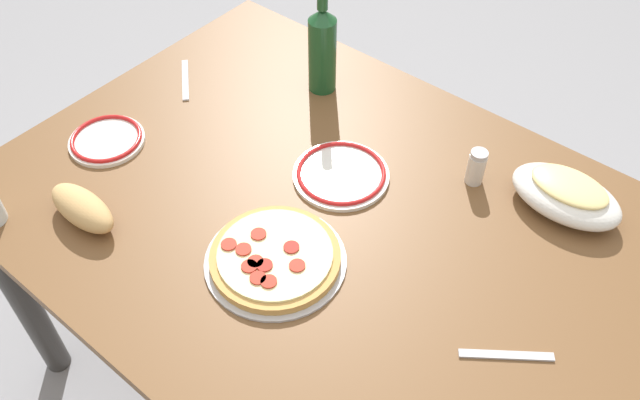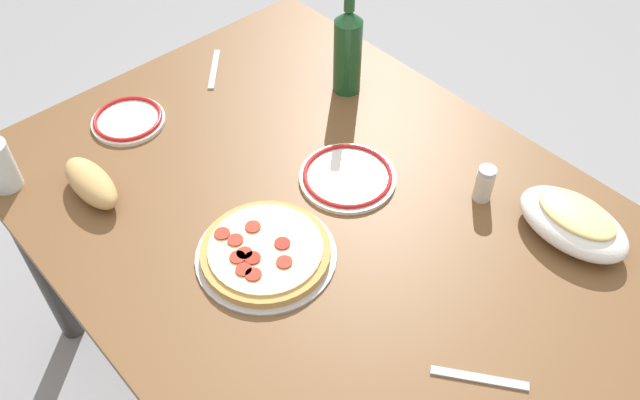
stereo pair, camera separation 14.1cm
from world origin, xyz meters
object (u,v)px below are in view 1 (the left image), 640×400
Objects in this scene: dining_table at (320,241)px; bread_loaf at (82,208)px; spice_shaker at (476,167)px; pepperoni_pizza at (275,258)px; side_plate_near at (107,140)px; baked_pasta_dish at (567,194)px; wine_bottle at (322,48)px; side_plate_far at (341,174)px.

dining_table is 7.79× the size of bread_loaf.
dining_table is 16.29× the size of spice_shaker.
pepperoni_pizza is 1.61× the size of side_plate_near.
bread_loaf is (0.16, -0.18, 0.03)m from side_plate_near.
baked_pasta_dish is 1.32× the size of bread_loaf.
wine_bottle is (-0.29, 0.50, 0.11)m from pepperoni_pizza.
side_plate_near is 0.24m from bread_loaf.
wine_bottle is (-0.27, 0.33, 0.23)m from dining_table.
side_plate_far is at bearing 99.80° from pepperoni_pizza.
pepperoni_pizza is (0.02, -0.17, 0.12)m from dining_table.
pepperoni_pizza reaches higher than side_plate_far.
side_plate_near reaches higher than dining_table.
spice_shaker is (0.19, 0.45, 0.03)m from pepperoni_pizza.
pepperoni_pizza is at bearing -80.20° from side_plate_far.
spice_shaker reaches higher than baked_pasta_dish.
pepperoni_pizza reaches higher than dining_table.
wine_bottle is 1.37× the size of side_plate_far.
side_plate_near is at bearing 131.21° from bread_loaf.
dining_table is 4.95× the size of pepperoni_pizza.
wine_bottle is at bearing -179.57° from baked_pasta_dish.
bread_loaf reaches higher than dining_table.
side_plate_near is 0.86m from spice_shaker.
spice_shaker reaches higher than pepperoni_pizza.
wine_bottle reaches higher than dining_table.
bread_loaf reaches higher than pepperoni_pizza.
baked_pasta_dish reaches higher than bread_loaf.
dining_table is 0.48m from wine_bottle.
side_plate_near is 0.98× the size of bread_loaf.
side_plate_near is (-0.55, 0.01, -0.01)m from pepperoni_pizza.
side_plate_far is at bearing -151.59° from baked_pasta_dish.
baked_pasta_dish reaches higher than dining_table.
side_plate_far is 0.30m from spice_shaker.
side_plate_near and side_plate_far have the same top height.
side_plate_far is (-0.05, 0.27, -0.01)m from pepperoni_pizza.
pepperoni_pizza is 0.28m from side_plate_far.
wine_bottle is at bearing 136.73° from side_plate_far.
side_plate_near is (-0.26, -0.49, -0.11)m from wine_bottle.
pepperoni_pizza is at bearing -82.85° from dining_table.
bread_loaf is 0.85m from spice_shaker.
side_plate_far reaches higher than dining_table.
side_plate_far is at bearing 103.85° from dining_table.
dining_table is 0.21m from pepperoni_pizza.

